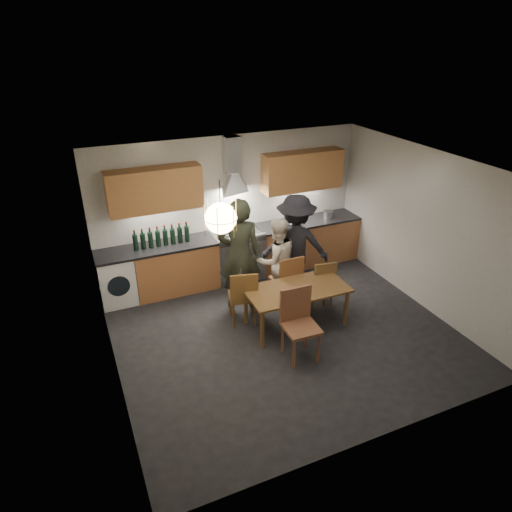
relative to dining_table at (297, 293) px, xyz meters
name	(u,v)px	position (x,y,z in m)	size (l,w,h in m)	color
ground	(284,332)	(-0.26, -0.12, -0.59)	(5.00, 5.00, 0.00)	black
room_shell	(287,231)	(-0.26, -0.12, 1.12)	(5.02, 4.52, 2.61)	silver
counter_run	(239,255)	(-0.24, 1.83, -0.14)	(5.00, 0.62, 0.90)	#C9804D
range_stove	(238,255)	(-0.26, 1.83, -0.14)	(0.90, 0.60, 0.92)	silver
wall_fixtures	(234,179)	(-0.26, 1.95, 1.29)	(4.30, 0.54, 1.10)	tan
pendant_lamp	(221,218)	(-1.26, -0.22, 1.51)	(0.43, 0.43, 0.70)	black
dining_table	(297,293)	(0.00, 0.00, 0.00)	(1.58, 0.81, 0.66)	brown
chair_back_left	(243,294)	(-0.75, 0.35, -0.04)	(0.52, 0.52, 0.94)	brown
chair_back_mid	(288,278)	(0.12, 0.52, -0.04)	(0.44, 0.44, 0.96)	brown
chair_back_right	(323,280)	(0.67, 0.34, -0.11)	(0.43, 0.43, 0.84)	brown
chair_front	(298,319)	(-0.32, -0.64, 0.01)	(0.49, 0.49, 1.04)	brown
person_left	(240,254)	(-0.58, 0.89, 0.37)	(0.70, 0.46, 1.91)	black
person_mid	(276,260)	(0.04, 0.81, 0.16)	(0.73, 0.57, 1.50)	beige
person_right	(295,245)	(0.46, 0.94, 0.32)	(1.16, 0.67, 1.80)	black
mixing_bowl	(294,223)	(0.85, 1.74, 0.35)	(0.33, 0.33, 0.08)	#B3B3B7
stock_pot	(328,215)	(1.64, 1.81, 0.38)	(0.19, 0.19, 0.13)	#B3B3B7
wine_bottles	(162,236)	(-1.63, 1.84, 0.49)	(0.97, 0.08, 0.36)	black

